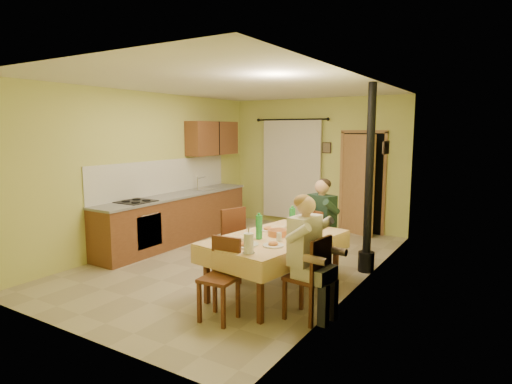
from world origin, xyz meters
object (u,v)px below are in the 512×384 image
Objects in this scene: chair_left at (241,258)px; chair_far at (319,254)px; man_far at (320,215)px; dining_table at (275,265)px; chair_right at (307,294)px; man_right at (307,243)px; stove_flue at (368,205)px; chair_near at (220,295)px.

chair_far is at bearing 149.36° from chair_left.
chair_far is at bearing -90.00° from man_far.
dining_table is 0.85m from chair_right.
man_far is 1.61m from man_right.
chair_left is at bearing 68.42° from man_right.
chair_right is 0.34× the size of stove_flue.
chair_near is at bearing 42.54° from chair_left.
chair_far is 1.17m from chair_left.
chair_right is 0.69× the size of man_right.
man_right is (1.39, -0.76, 0.59)m from chair_left.
chair_far reaches higher than dining_table.
chair_right is 1.72m from man_far.
chair_left is 0.35× the size of stove_flue.
stove_flue is (0.75, 1.49, 0.65)m from dining_table.
chair_near is (-0.14, -1.03, -0.09)m from dining_table.
dining_table is 1.17m from man_far.
chair_far is at bearing -141.50° from stove_flue.
chair_right is at bearing -90.00° from man_right.
man_right is at bearing 80.03° from chair_left.
man_far is (0.32, 2.07, 0.59)m from chair_near.
man_right is (0.50, -1.52, 0.59)m from chair_far.
stove_flue reaches higher than chair_far.
stove_flue is at bearing 72.28° from dining_table.
man_far reaches higher than chair_near.
chair_left is at bearing -70.02° from chair_near.
man_right is 0.50× the size of stove_flue.
dining_table is 1.47× the size of man_far.
dining_table is at bearing 61.23° from man_right.
dining_table is 0.73× the size of stove_flue.
man_right is at bearing -52.58° from man_far.
stove_flue is at bearing -113.26° from chair_near.
chair_left reaches higher than chair_right.
chair_near is 0.99m from chair_right.
stove_flue is at bearing 57.91° from chair_far.
chair_far reaches higher than chair_near.
man_right is 1.98m from stove_flue.
man_right reaches higher than chair_right.
man_far is (0.18, 1.04, 0.50)m from dining_table.
dining_table is 2.06× the size of chair_left.
chair_far is at bearing 89.46° from dining_table.
chair_near is 0.93× the size of chair_left.
man_far is at bearing -142.09° from stove_flue.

